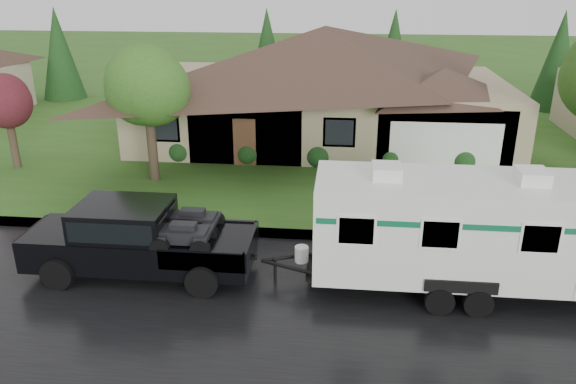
{
  "coord_description": "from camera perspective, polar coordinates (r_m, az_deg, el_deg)",
  "views": [
    {
      "loc": [
        3.11,
        -14.46,
        8.12
      ],
      "look_at": [
        1.41,
        2.0,
        1.66
      ],
      "focal_mm": 35.0,
      "sensor_mm": 36.0,
      "label": 1
    }
  ],
  "objects": [
    {
      "name": "ground",
      "position": [
        16.88,
        -5.51,
        -7.55
      ],
      "size": [
        140.0,
        140.0,
        0.0
      ],
      "primitive_type": "plane",
      "color": "#2F561B",
      "rests_on": "ground"
    },
    {
      "name": "curb",
      "position": [
        18.81,
        -4.2,
        -4.07
      ],
      "size": [
        140.0,
        0.5,
        0.15
      ],
      "primitive_type": "cube",
      "color": "gray",
      "rests_on": "ground"
    },
    {
      "name": "tree_red",
      "position": [
        26.81,
        -26.74,
        8.17
      ],
      "size": [
        2.54,
        2.54,
        4.2
      ],
      "color": "#382B1E",
      "rests_on": "lawn"
    },
    {
      "name": "tree_left_green",
      "position": [
        22.93,
        -14.14,
        10.17
      ],
      "size": [
        3.3,
        3.3,
        5.46
      ],
      "color": "#382B1E",
      "rests_on": "lawn"
    },
    {
      "name": "lawn",
      "position": [
        30.7,
        -0.12,
        6.12
      ],
      "size": [
        140.0,
        26.0,
        0.15
      ],
      "primitive_type": "cube",
      "color": "#2F561B",
      "rests_on": "ground"
    },
    {
      "name": "travel_trailer",
      "position": [
        15.49,
        16.74,
        -3.43
      ],
      "size": [
        7.88,
        2.77,
        3.53
      ],
      "color": "white",
      "rests_on": "ground"
    },
    {
      "name": "road",
      "position": [
        15.19,
        -6.98,
        -11.14
      ],
      "size": [
        140.0,
        8.0,
        0.01
      ],
      "primitive_type": "cube",
      "color": "black",
      "rests_on": "ground"
    },
    {
      "name": "shrub_row",
      "position": [
        24.93,
        3.08,
        3.85
      ],
      "size": [
        13.6,
        1.0,
        1.0
      ],
      "color": "#143814",
      "rests_on": "lawn"
    },
    {
      "name": "house_main",
      "position": [
        28.67,
        4.29,
        12.17
      ],
      "size": [
        19.44,
        10.8,
        6.9
      ],
      "color": "tan",
      "rests_on": "lawn"
    },
    {
      "name": "pickup_truck",
      "position": [
        16.54,
        -15.18,
        -4.44
      ],
      "size": [
        6.39,
        2.43,
        2.13
      ],
      "color": "black",
      "rests_on": "ground"
    }
  ]
}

